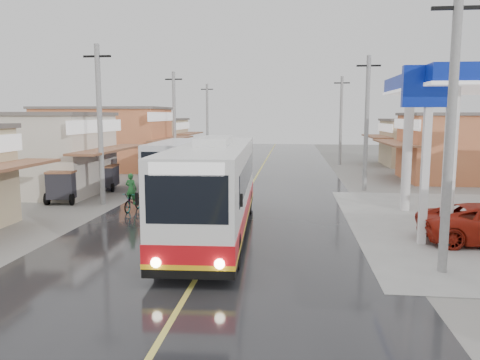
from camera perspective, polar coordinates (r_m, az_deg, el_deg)
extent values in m
plane|color=slate|center=(14.64, -4.28, -10.15)|extent=(120.00, 120.00, 0.00)
cube|color=black|center=(29.15, 1.15, -1.01)|extent=(12.00, 90.00, 0.02)
cube|color=#D8CC4C|center=(29.14, 1.15, -0.98)|extent=(0.15, 90.00, 0.01)
cylinder|color=white|center=(23.37, 19.71, 3.08)|extent=(0.44, 0.44, 5.50)
cylinder|color=white|center=(17.62, 24.16, 1.40)|extent=(0.44, 0.44, 5.50)
cube|color=white|center=(17.36, 21.69, 2.28)|extent=(0.25, 0.25, 6.00)
cube|color=#0B239F|center=(17.32, 22.12, 10.54)|extent=(1.80, 0.30, 1.40)
cube|color=silver|center=(17.70, -3.13, -0.34)|extent=(2.96, 11.80, 2.88)
cube|color=black|center=(17.99, -3.09, -5.19)|extent=(2.98, 11.82, 0.29)
cube|color=red|center=(17.88, -3.10, -3.67)|extent=(3.00, 11.84, 0.54)
cube|color=gold|center=(17.95, -3.09, -4.68)|extent=(3.01, 11.86, 0.14)
cube|color=black|center=(18.14, -2.95, 0.87)|extent=(2.89, 9.37, 0.98)
cube|color=black|center=(11.97, -6.48, -2.37)|extent=(2.14, 0.22, 1.27)
cube|color=black|center=(23.38, -1.43, 2.71)|extent=(2.14, 0.22, 1.07)
cube|color=white|center=(11.86, -6.54, 1.34)|extent=(1.94, 0.21, 0.34)
cube|color=silver|center=(17.54, -3.17, 4.79)|extent=(1.30, 2.98, 0.29)
cylinder|color=black|center=(14.24, -9.41, -8.42)|extent=(0.39, 1.09, 1.07)
cylinder|color=black|center=(13.92, -0.71, -8.70)|extent=(0.39, 1.09, 1.07)
cylinder|color=black|center=(21.70, -4.73, -2.67)|extent=(0.39, 1.09, 1.07)
cylinder|color=black|center=(21.49, 0.92, -2.75)|extent=(0.39, 1.09, 1.07)
sphere|color=#FFF2CC|center=(12.48, -10.22, -9.87)|extent=(0.29, 0.29, 0.27)
sphere|color=#FFF2CC|center=(12.19, -2.51, -10.18)|extent=(0.29, 0.29, 0.27)
cube|color=black|center=(12.53, -12.45, -2.27)|extent=(0.08, 0.08, 0.34)
cube|color=black|center=(12.06, 0.16, -2.48)|extent=(0.08, 0.08, 0.34)
cube|color=silver|center=(30.28, -7.85, 2.45)|extent=(2.54, 8.61, 2.37)
cube|color=#1B2596|center=(30.37, -7.82, 0.93)|extent=(2.58, 8.65, 0.95)
cube|color=black|center=(30.25, -7.86, 3.07)|extent=(2.54, 7.19, 0.85)
cube|color=black|center=(26.16, -9.85, 2.28)|extent=(1.98, 0.18, 1.04)
cylinder|color=black|center=(27.74, -11.21, -0.60)|extent=(0.31, 0.96, 0.95)
cylinder|color=black|center=(27.26, -7.08, -0.66)|extent=(0.31, 0.96, 0.95)
cylinder|color=black|center=(33.58, -8.40, 0.93)|extent=(0.31, 0.96, 0.95)
cylinder|color=black|center=(33.18, -4.96, 0.90)|extent=(0.31, 0.96, 0.95)
imported|color=black|center=(22.83, -12.92, -2.60)|extent=(0.77, 1.76, 0.89)
imported|color=#287936|center=(22.54, -13.14, -1.08)|extent=(0.58, 0.41, 1.49)
cube|color=#26262D|center=(29.54, -15.97, 0.45)|extent=(1.41, 1.93, 1.16)
cube|color=brown|center=(29.47, -16.01, 1.65)|extent=(1.46, 1.99, 0.09)
cylinder|color=black|center=(29.18, -17.41, -0.85)|extent=(0.24, 0.55, 0.54)
cylinder|color=black|center=(30.37, -16.79, -0.49)|extent=(0.24, 0.55, 0.54)
cylinder|color=black|center=(28.72, -15.27, -0.90)|extent=(0.18, 0.55, 0.54)
cube|color=#26262D|center=(26.08, -20.58, -0.47)|extent=(1.62, 2.20, 1.31)
cube|color=brown|center=(26.00, -20.65, 1.06)|extent=(1.67, 2.25, 0.10)
cylinder|color=black|center=(25.75, -22.47, -2.15)|extent=(0.28, 0.62, 0.60)
cylinder|color=black|center=(27.06, -21.48, -1.63)|extent=(0.28, 0.62, 0.60)
cylinder|color=black|center=(25.15, -19.81, -2.24)|extent=(0.22, 0.61, 0.60)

